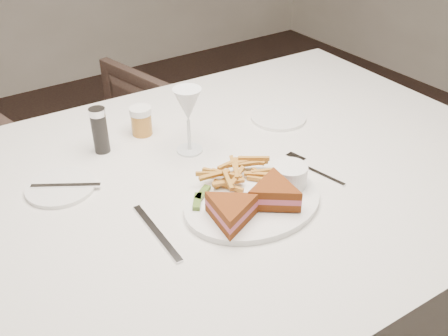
% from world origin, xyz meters
% --- Properties ---
extents(table, '(1.65, 1.14, 0.75)m').
position_xyz_m(table, '(0.03, 0.01, 0.38)').
color(table, silver).
rests_on(table, ground).
extents(chair_far, '(0.77, 0.74, 0.67)m').
position_xyz_m(chair_far, '(0.05, 0.93, 0.34)').
color(chair_far, '#44322A').
rests_on(chair_far, ground).
extents(table_setting, '(0.80, 0.62, 0.18)m').
position_xyz_m(table_setting, '(0.04, -0.04, 0.79)').
color(table_setting, white).
rests_on(table_setting, table).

